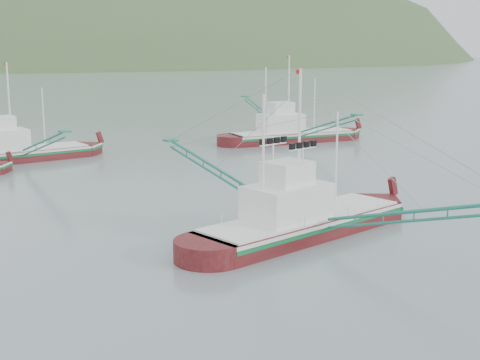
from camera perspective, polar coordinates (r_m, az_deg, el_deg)
ground at (r=41.63m, az=4.95°, el=-5.64°), size 1200.00×1200.00×0.00m
main_boat at (r=43.38m, az=5.23°, el=-2.57°), size 16.20×28.66×11.63m
bg_boat_right at (r=86.02m, az=4.36°, el=4.65°), size 16.75×28.93×11.87m
bg_boat_far at (r=75.33m, az=-18.67°, el=2.69°), size 15.45×27.92×11.30m
headland_right at (r=531.52m, az=-6.58°, el=10.00°), size 684.00×432.00×306.00m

